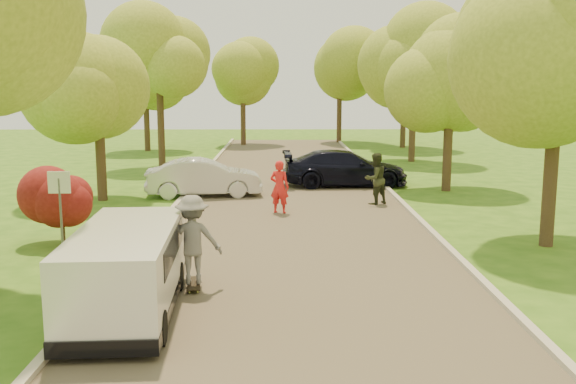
{
  "coord_description": "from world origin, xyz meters",
  "views": [
    {
      "loc": [
        -0.32,
        -11.67,
        4.29
      ],
      "look_at": [
        -0.13,
        6.06,
        1.3
      ],
      "focal_mm": 40.0,
      "sensor_mm": 36.0,
      "label": 1
    }
  ],
  "objects_px": {
    "dark_sedan": "(345,168)",
    "longboard": "(194,284)",
    "skateboarder": "(193,240)",
    "silver_sedan": "(204,178)",
    "minivan": "(127,270)",
    "person_olive": "(375,179)",
    "person_striped": "(279,187)",
    "street_sign": "(60,196)"
  },
  "relations": [
    {
      "from": "skateboarder",
      "to": "person_olive",
      "type": "relative_size",
      "value": 1.02
    },
    {
      "from": "silver_sedan",
      "to": "street_sign",
      "type": "bearing_deg",
      "value": 157.22
    },
    {
      "from": "minivan",
      "to": "skateboarder",
      "type": "relative_size",
      "value": 2.4
    },
    {
      "from": "street_sign",
      "to": "person_olive",
      "type": "height_order",
      "value": "street_sign"
    },
    {
      "from": "silver_sedan",
      "to": "person_olive",
      "type": "bearing_deg",
      "value": -112.46
    },
    {
      "from": "street_sign",
      "to": "skateboarder",
      "type": "relative_size",
      "value": 1.15
    },
    {
      "from": "street_sign",
      "to": "person_striped",
      "type": "distance_m",
      "value": 7.73
    },
    {
      "from": "silver_sedan",
      "to": "person_striped",
      "type": "distance_m",
      "value": 4.46
    },
    {
      "from": "dark_sedan",
      "to": "person_striped",
      "type": "relative_size",
      "value": 2.95
    },
    {
      "from": "silver_sedan",
      "to": "longboard",
      "type": "xyz_separation_m",
      "value": [
        1.12,
        -11.38,
        -0.62
      ]
    },
    {
      "from": "silver_sedan",
      "to": "minivan",
      "type": "bearing_deg",
      "value": 173.47
    },
    {
      "from": "street_sign",
      "to": "longboard",
      "type": "distance_m",
      "value": 4.66
    },
    {
      "from": "skateboarder",
      "to": "dark_sedan",
      "type": "bearing_deg",
      "value": -115.33
    },
    {
      "from": "minivan",
      "to": "longboard",
      "type": "distance_m",
      "value": 2.01
    },
    {
      "from": "silver_sedan",
      "to": "person_striped",
      "type": "relative_size",
      "value": 2.47
    },
    {
      "from": "street_sign",
      "to": "person_olive",
      "type": "relative_size",
      "value": 1.17
    },
    {
      "from": "minivan",
      "to": "dark_sedan",
      "type": "relative_size",
      "value": 0.86
    },
    {
      "from": "street_sign",
      "to": "person_olive",
      "type": "bearing_deg",
      "value": 38.53
    },
    {
      "from": "person_striped",
      "to": "silver_sedan",
      "type": "bearing_deg",
      "value": -30.33
    },
    {
      "from": "minivan",
      "to": "person_olive",
      "type": "relative_size",
      "value": 2.44
    },
    {
      "from": "silver_sedan",
      "to": "person_olive",
      "type": "distance_m",
      "value": 6.61
    },
    {
      "from": "silver_sedan",
      "to": "longboard",
      "type": "height_order",
      "value": "silver_sedan"
    },
    {
      "from": "longboard",
      "to": "person_olive",
      "type": "xyz_separation_m",
      "value": [
        5.25,
        9.61,
        0.83
      ]
    },
    {
      "from": "person_olive",
      "to": "skateboarder",
      "type": "bearing_deg",
      "value": 28.52
    },
    {
      "from": "minivan",
      "to": "person_striped",
      "type": "xyz_separation_m",
      "value": [
        2.83,
        9.58,
        0.02
      ]
    },
    {
      "from": "minivan",
      "to": "skateboarder",
      "type": "height_order",
      "value": "skateboarder"
    },
    {
      "from": "minivan",
      "to": "silver_sedan",
      "type": "bearing_deg",
      "value": 87.28
    },
    {
      "from": "longboard",
      "to": "person_striped",
      "type": "distance_m",
      "value": 8.26
    },
    {
      "from": "skateboarder",
      "to": "longboard",
      "type": "bearing_deg",
      "value": 127.94
    },
    {
      "from": "street_sign",
      "to": "minivan",
      "type": "relative_size",
      "value": 0.48
    },
    {
      "from": "longboard",
      "to": "person_striped",
      "type": "bearing_deg",
      "value": -109.78
    },
    {
      "from": "street_sign",
      "to": "minivan",
      "type": "xyz_separation_m",
      "value": [
        2.6,
        -4.11,
        -0.69
      ]
    },
    {
      "from": "street_sign",
      "to": "silver_sedan",
      "type": "height_order",
      "value": "street_sign"
    },
    {
      "from": "person_striped",
      "to": "person_olive",
      "type": "relative_size",
      "value": 0.96
    },
    {
      "from": "street_sign",
      "to": "longboard",
      "type": "bearing_deg",
      "value": -35.22
    },
    {
      "from": "person_olive",
      "to": "street_sign",
      "type": "bearing_deg",
      "value": 5.69
    },
    {
      "from": "silver_sedan",
      "to": "skateboarder",
      "type": "relative_size",
      "value": 2.34
    },
    {
      "from": "silver_sedan",
      "to": "person_striped",
      "type": "bearing_deg",
      "value": -145.89
    },
    {
      "from": "dark_sedan",
      "to": "person_striped",
      "type": "distance_m",
      "value": 6.45
    },
    {
      "from": "skateboarder",
      "to": "person_olive",
      "type": "bearing_deg",
      "value": -125.71
    },
    {
      "from": "dark_sedan",
      "to": "person_olive",
      "type": "relative_size",
      "value": 2.83
    },
    {
      "from": "dark_sedan",
      "to": "longboard",
      "type": "relative_size",
      "value": 5.3
    }
  ]
}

